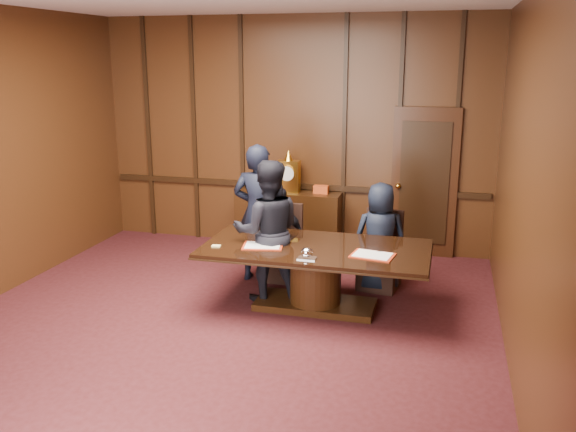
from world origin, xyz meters
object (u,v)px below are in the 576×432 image
Objects in this scene: witness_right at (268,232)px; signatory_right at (380,237)px; sideboard at (289,218)px; witness_left at (258,213)px; conference_table at (316,267)px; signatory_left at (280,235)px.

signatory_right is at bearing -169.93° from witness_right.
witness_left is at bearing -91.48° from sideboard.
signatory_left is at bearing 129.09° from conference_table.
signatory_left is (-0.65, 0.80, 0.12)m from conference_table.
witness_right reaches higher than conference_table.
witness_left is 0.71m from witness_right.
signatory_left is (0.25, -1.36, 0.14)m from sideboard.
witness_left reaches higher than sideboard.
signatory_right is at bearing -178.23° from witness_left.
signatory_right is (1.30, 0.00, 0.07)m from signatory_left.
witness_right is (-1.26, -0.69, 0.17)m from signatory_right.
witness_right is (0.32, -0.63, -0.05)m from witness_left.
sideboard is at bearing -66.25° from signatory_left.
signatory_left reaches higher than conference_table.
conference_table is at bearing 35.51° from signatory_right.
witness_left is (-0.94, 0.74, 0.40)m from conference_table.
sideboard is at bearing -91.80° from witness_left.
witness_right is (0.28, -2.05, 0.38)m from sideboard.
signatory_left is 0.90× the size of signatory_right.
conference_table is 1.44× the size of witness_left.
witness_left is (-1.59, -0.06, 0.22)m from signatory_right.
sideboard is 1.27× the size of signatory_left.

